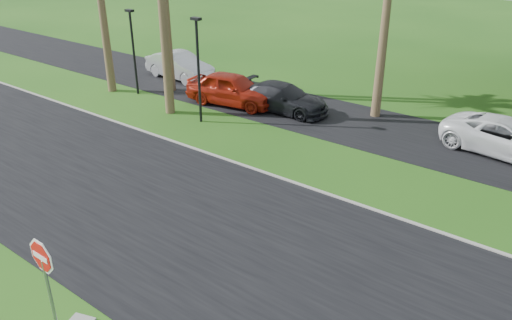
{
  "coord_description": "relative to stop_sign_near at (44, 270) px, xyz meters",
  "views": [
    {
      "loc": [
        8.94,
        -6.92,
        8.16
      ],
      "look_at": [
        0.8,
        3.74,
        1.8
      ],
      "focal_mm": 35.0,
      "sensor_mm": 36.0,
      "label": 1
    }
  ],
  "objects": [
    {
      "name": "car_dark",
      "position": [
        -4.32,
        14.92,
        -1.12
      ],
      "size": [
        4.61,
        2.05,
        1.31
      ],
      "primitive_type": "imported",
      "rotation": [
        0.0,
        0.0,
        1.62
      ],
      "color": "black",
      "rests_on": "ground"
    },
    {
      "name": "car_red",
      "position": [
        -6.85,
        14.18,
        -0.98
      ],
      "size": [
        4.92,
        2.61,
        1.59
      ],
      "primitive_type": "imported",
      "rotation": [
        0.0,
        0.0,
        1.73
      ],
      "color": "maroon",
      "rests_on": "ground"
    },
    {
      "name": "road",
      "position": [
        -0.5,
        5.0,
        -1.76
      ],
      "size": [
        120.0,
        8.0,
        0.02
      ],
      "primitive_type": "cube",
      "color": "black",
      "rests_on": "ground"
    },
    {
      "name": "ground",
      "position": [
        -0.5,
        3.0,
        -1.77
      ],
      "size": [
        120.0,
        120.0,
        0.0
      ],
      "primitive_type": "plane",
      "color": "#1E4D13",
      "rests_on": "ground"
    },
    {
      "name": "stop_sign_near",
      "position": [
        0.0,
        0.0,
        0.0
      ],
      "size": [
        1.05,
        0.07,
        2.62
      ],
      "color": "gray",
      "rests_on": "ground"
    },
    {
      "name": "streetlight_right",
      "position": [
        -6.5,
        11.5,
        0.88
      ],
      "size": [
        0.45,
        0.25,
        4.64
      ],
      "color": "black",
      "rests_on": "ground"
    },
    {
      "name": "car_silver",
      "position": [
        -12.2,
        15.86,
        -1.03
      ],
      "size": [
        4.66,
        1.94,
        1.5
      ],
      "primitive_type": "imported",
      "rotation": [
        0.0,
        0.0,
        1.49
      ],
      "color": "silver",
      "rests_on": "ground"
    },
    {
      "name": "streetlight_left",
      "position": [
        -12.0,
        12.5,
        0.72
      ],
      "size": [
        0.45,
        0.25,
        4.34
      ],
      "color": "black",
      "rests_on": "ground"
    },
    {
      "name": "car_minivan",
      "position": [
        5.42,
        16.07,
        -1.09
      ],
      "size": [
        5.21,
        2.91,
        1.38
      ],
      "primitive_type": "imported",
      "rotation": [
        0.0,
        0.0,
        1.44
      ],
      "color": "white",
      "rests_on": "ground"
    },
    {
      "name": "parking_strip",
      "position": [
        -0.5,
        15.5,
        -1.76
      ],
      "size": [
        120.0,
        5.0,
        0.02
      ],
      "primitive_type": "cube",
      "color": "black",
      "rests_on": "ground"
    },
    {
      "name": "curb",
      "position": [
        -0.5,
        9.05,
        -1.74
      ],
      "size": [
        120.0,
        0.12,
        0.06
      ],
      "primitive_type": "cube",
      "color": "gray",
      "rests_on": "ground"
    }
  ]
}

